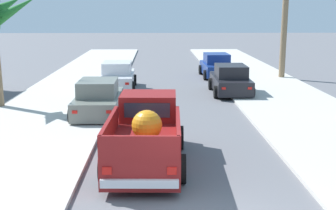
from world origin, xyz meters
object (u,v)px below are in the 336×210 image
Objects in this scene: car_right_mid at (117,77)px; car_left_mid at (231,80)px; pickup_truck at (146,136)px; car_right_near at (99,99)px; car_left_near at (217,66)px.

car_left_mid is at bearing -14.23° from car_right_mid.
pickup_truck is 1.24× the size of car_right_near.
car_right_mid is at bearing -142.69° from car_left_near.
car_left_near is 6.23m from car_left_mid.
pickup_truck is 12.81m from car_right_mid.
car_left_near is at bearing 76.16° from pickup_truck.
pickup_truck is at bearing -70.71° from car_right_near.
car_left_near is 1.01× the size of car_right_near.
car_right_mid is at bearing 87.94° from car_right_near.
car_right_mid is (-6.08, 1.54, 0.00)m from car_left_mid.
car_right_near and car_left_mid have the same top height.
car_left_mid is at bearing -90.59° from car_left_near.
car_right_near is at bearing 109.29° from pickup_truck.
car_left_near is at bearing 37.31° from car_right_mid.
pickup_truck is at bearing -103.84° from car_left_near.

